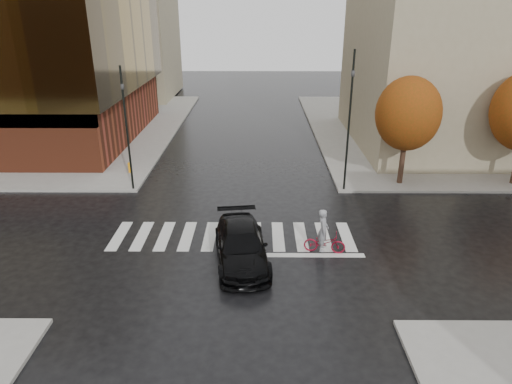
% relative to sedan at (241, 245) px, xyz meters
% --- Properties ---
extents(ground, '(120.00, 120.00, 0.00)m').
position_rel_sedan_xyz_m(ground, '(-0.51, 1.80, -0.77)').
color(ground, black).
rests_on(ground, ground).
extents(sidewalk_nw, '(30.00, 30.00, 0.15)m').
position_rel_sedan_xyz_m(sidewalk_nw, '(-21.51, 22.80, -0.69)').
color(sidewalk_nw, gray).
rests_on(sidewalk_nw, ground).
extents(sidewalk_ne, '(30.00, 30.00, 0.15)m').
position_rel_sedan_xyz_m(sidewalk_ne, '(20.49, 22.80, -0.69)').
color(sidewalk_ne, gray).
rests_on(sidewalk_ne, ground).
extents(crosswalk, '(12.00, 3.00, 0.01)m').
position_rel_sedan_xyz_m(crosswalk, '(-0.51, 2.30, -0.76)').
color(crosswalk, silver).
rests_on(crosswalk, ground).
extents(building_ne_tan, '(16.00, 16.00, 18.00)m').
position_rel_sedan_xyz_m(building_ne_tan, '(16.49, 18.80, 8.38)').
color(building_ne_tan, gray).
rests_on(building_ne_tan, sidewalk_ne).
extents(building_nw_far, '(14.00, 12.00, 20.00)m').
position_rel_sedan_xyz_m(building_nw_far, '(-16.51, 38.80, 9.38)').
color(building_nw_far, gray).
rests_on(building_nw_far, sidewalk_nw).
extents(tree_ne_a, '(3.80, 3.80, 6.50)m').
position_rel_sedan_xyz_m(tree_ne_a, '(9.49, 9.20, 3.69)').
color(tree_ne_a, '#322516').
rests_on(tree_ne_a, sidewalk_ne).
extents(sedan, '(2.81, 5.52, 1.53)m').
position_rel_sedan_xyz_m(sedan, '(0.00, 0.00, 0.00)').
color(sedan, black).
rests_on(sedan, ground).
extents(cyclist, '(1.93, 0.94, 2.11)m').
position_rel_sedan_xyz_m(cyclist, '(3.68, 0.80, -0.05)').
color(cyclist, maroon).
rests_on(cyclist, ground).
extents(traffic_light_nw, '(0.22, 0.20, 7.19)m').
position_rel_sedan_xyz_m(traffic_light_nw, '(-6.81, 8.10, 3.46)').
color(traffic_light_nw, black).
rests_on(traffic_light_nw, sidewalk_nw).
extents(traffic_light_ne, '(0.20, 0.23, 8.05)m').
position_rel_sedan_xyz_m(traffic_light_ne, '(5.85, 8.10, 4.06)').
color(traffic_light_ne, black).
rests_on(traffic_light_ne, sidewalk_ne).
extents(fire_hydrant, '(0.25, 0.25, 0.69)m').
position_rel_sedan_xyz_m(fire_hydrant, '(-7.74, 10.96, -0.24)').
color(fire_hydrant, orange).
rests_on(fire_hydrant, sidewalk_nw).
extents(manhole, '(0.84, 0.84, 0.01)m').
position_rel_sedan_xyz_m(manhole, '(0.53, -0.20, -0.76)').
color(manhole, '#4A361A').
rests_on(manhole, ground).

